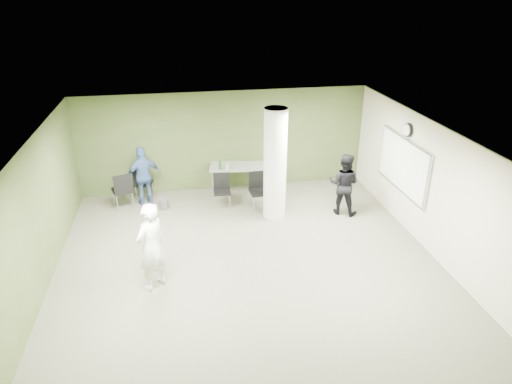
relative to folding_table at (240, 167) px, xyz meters
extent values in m
plane|color=#5A5847|center=(-0.37, -3.54, -0.76)|extent=(8.00, 8.00, 0.00)
plane|color=white|center=(-0.37, -3.54, 2.04)|extent=(8.00, 8.00, 0.00)
cube|color=#3F5025|center=(-0.37, 0.46, 0.64)|extent=(8.00, 2.80, 0.02)
cube|color=#3F5025|center=(-4.37, -3.54, 0.64)|extent=(0.02, 8.00, 2.80)
cube|color=beige|center=(3.63, -3.54, 0.64)|extent=(0.02, 8.00, 2.80)
cylinder|color=silver|center=(0.63, -1.54, 0.64)|extent=(0.56, 0.56, 2.80)
cube|color=silver|center=(3.56, -2.34, 0.74)|extent=(0.04, 2.30, 1.30)
cube|color=white|center=(3.54, -2.34, 0.74)|extent=(0.02, 2.20, 1.20)
cylinder|color=black|center=(3.56, -2.34, 1.59)|extent=(0.05, 0.32, 0.32)
cylinder|color=white|center=(3.53, -2.34, 1.59)|extent=(0.02, 0.26, 0.26)
cube|color=gray|center=(0.02, 0.01, 0.03)|extent=(1.81, 1.00, 0.04)
cylinder|color=silver|center=(-0.79, -0.18, -0.38)|extent=(0.04, 0.04, 0.77)
cylinder|color=silver|center=(0.73, -0.41, -0.38)|extent=(0.04, 0.04, 0.77)
cylinder|color=silver|center=(-0.70, 0.42, -0.38)|extent=(0.04, 0.04, 0.77)
cylinder|color=silver|center=(0.82, 0.19, -0.38)|extent=(0.04, 0.04, 0.77)
cylinder|color=#1D4F1A|center=(-0.58, -0.16, 0.17)|extent=(0.07, 0.07, 0.25)
cylinder|color=#B2B2B7|center=(-0.39, -0.24, 0.14)|extent=(0.06, 0.06, 0.18)
cylinder|color=#4C4C4C|center=(-2.14, -0.65, -0.63)|extent=(0.24, 0.24, 0.28)
cube|color=black|center=(-3.18, -0.34, -0.29)|extent=(0.61, 0.61, 0.05)
cube|color=black|center=(-3.12, -0.55, -0.02)|extent=(0.46, 0.18, 0.48)
cylinder|color=silver|center=(-3.05, -0.09, -0.54)|extent=(0.02, 0.02, 0.46)
cylinder|color=silver|center=(-3.44, -0.20, -0.54)|extent=(0.02, 0.02, 0.46)
cylinder|color=silver|center=(-2.93, -0.47, -0.54)|extent=(0.02, 0.02, 0.46)
cylinder|color=silver|center=(-3.32, -0.59, -0.54)|extent=(0.02, 0.02, 0.46)
cube|color=black|center=(-2.66, 0.11, -0.32)|extent=(0.53, 0.53, 0.05)
cube|color=black|center=(-2.69, -0.10, -0.07)|extent=(0.44, 0.11, 0.45)
cylinder|color=silver|center=(-2.44, 0.26, -0.55)|extent=(0.02, 0.02, 0.43)
cylinder|color=silver|center=(-2.81, 0.32, -0.55)|extent=(0.02, 0.02, 0.43)
cylinder|color=silver|center=(-2.50, -0.11, -0.55)|extent=(0.02, 0.02, 0.43)
cylinder|color=silver|center=(-2.87, -0.05, -0.55)|extent=(0.02, 0.02, 0.43)
cube|color=black|center=(-0.61, -0.79, -0.34)|extent=(0.45, 0.45, 0.05)
cube|color=black|center=(-0.60, -0.60, -0.10)|extent=(0.42, 0.06, 0.43)
cylinder|color=silver|center=(-0.80, -0.97, -0.56)|extent=(0.02, 0.02, 0.41)
cylinder|color=silver|center=(-0.44, -0.98, -0.56)|extent=(0.02, 0.02, 0.41)
cylinder|color=silver|center=(-0.78, -0.61, -0.56)|extent=(0.02, 0.02, 0.41)
cylinder|color=silver|center=(-0.42, -0.62, -0.56)|extent=(0.02, 0.02, 0.41)
cube|color=black|center=(0.33, -1.08, -0.29)|extent=(0.52, 0.52, 0.05)
cube|color=black|center=(0.32, -0.86, -0.03)|extent=(0.46, 0.07, 0.47)
cylinder|color=silver|center=(0.15, -1.29, -0.54)|extent=(0.02, 0.02, 0.45)
cylinder|color=silver|center=(0.54, -1.27, -0.54)|extent=(0.02, 0.02, 0.45)
cylinder|color=silver|center=(0.12, -0.90, -0.54)|extent=(0.02, 0.02, 0.45)
cylinder|color=silver|center=(0.52, -0.87, -0.54)|extent=(0.02, 0.02, 0.45)
imported|color=white|center=(-2.30, -4.04, 0.14)|extent=(0.77, 0.77, 1.80)
imported|color=black|center=(2.39, -1.69, 0.04)|extent=(0.98, 0.93, 1.60)
imported|color=#38558C|center=(-2.60, -0.25, 0.04)|extent=(1.02, 0.69, 1.60)
camera|label=1|loc=(-1.67, -11.64, 4.67)|focal=32.00mm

